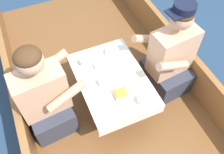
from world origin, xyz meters
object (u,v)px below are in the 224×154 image
at_px(person_starboard, 170,59).
at_px(sandwich, 121,94).
at_px(coffee_cup_port, 102,83).
at_px(tin_can, 141,100).
at_px(coffee_cup_starboard, 84,62).
at_px(person_port, 45,98).

relative_size(person_starboard, sandwich, 8.77).
distance_m(coffee_cup_port, tin_can, 0.36).
bearing_deg(coffee_cup_starboard, person_port, -155.13).
distance_m(person_starboard, coffee_cup_port, 0.69).
xyz_separation_m(sandwich, tin_can, (0.12, -0.12, -0.00)).
xyz_separation_m(person_starboard, coffee_cup_port, (-0.69, -0.03, 0.04)).
relative_size(person_starboard, coffee_cup_starboard, 9.76).
distance_m(person_starboard, coffee_cup_starboard, 0.79).
bearing_deg(tin_can, sandwich, 136.89).
bearing_deg(sandwich, person_port, 157.37).
bearing_deg(person_starboard, coffee_cup_port, -3.35).
xyz_separation_m(person_port, sandwich, (0.58, -0.24, 0.05)).
relative_size(person_port, person_starboard, 0.95).
bearing_deg(tin_can, person_port, 153.09).
distance_m(sandwich, tin_can, 0.17).
distance_m(sandwich, coffee_cup_starboard, 0.47).
bearing_deg(person_starboard, sandwich, 12.32).
xyz_separation_m(coffee_cup_port, tin_can, (0.22, -0.28, -0.00)).
bearing_deg(sandwich, coffee_cup_port, 120.11).
bearing_deg(person_port, person_starboard, -7.58).
distance_m(person_port, person_starboard, 1.18).
bearing_deg(tin_can, person_starboard, 33.55).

